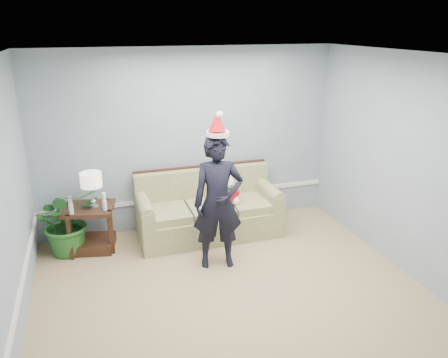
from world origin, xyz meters
name	(u,v)px	position (x,y,z in m)	size (l,w,h in m)	color
room_shell	(248,202)	(0.00, 0.00, 1.35)	(4.54, 5.04, 2.74)	tan
wainscot_trim	(121,246)	(-1.18, 1.18, 0.45)	(4.49, 4.99, 0.06)	white
sofa	(208,212)	(0.16, 2.07, 0.34)	(2.06, 0.88, 0.97)	#51632E
side_table	(91,233)	(-1.53, 2.08, 0.25)	(0.76, 0.68, 0.64)	#392014
table_lamp	(91,181)	(-1.45, 2.02, 1.02)	(0.28, 0.28, 0.50)	silver
candle_pair	(88,204)	(-1.52, 1.91, 0.75)	(0.49, 0.06, 0.24)	silver
houseplant	(67,221)	(-1.81, 2.09, 0.47)	(0.85, 0.74, 0.94)	#236124
man	(218,203)	(0.04, 1.16, 0.87)	(0.63, 0.42, 1.74)	black
santa_hat	(217,124)	(0.04, 1.18, 1.87)	(0.34, 0.36, 0.32)	white
teddy_bear	(228,193)	(0.43, 1.94, 0.67)	(0.32, 0.34, 0.45)	white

